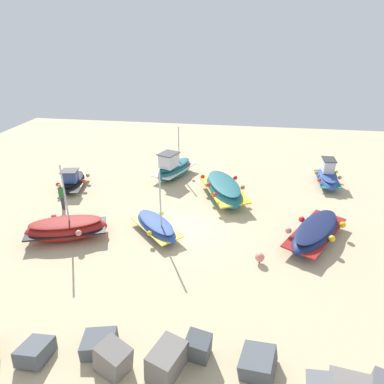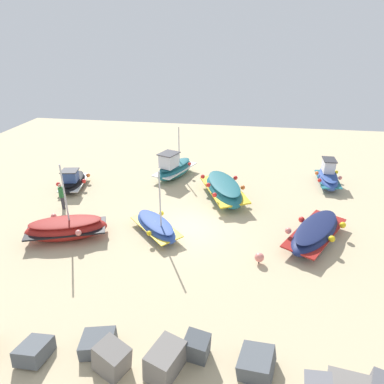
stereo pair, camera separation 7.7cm
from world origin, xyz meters
name	(u,v)px [view 1 (the left image)]	position (x,y,z in m)	size (l,w,h in m)	color
ground_plane	(188,227)	(0.00, 0.00, 0.00)	(45.83, 45.83, 0.00)	#C6B289
fishing_boat_0	(224,189)	(-1.71, -4.01, 0.65)	(3.66, 5.31, 1.29)	#1E6670
fishing_boat_1	(315,232)	(-6.81, 0.28, 0.52)	(3.91, 5.13, 1.06)	navy
fishing_boat_2	(73,182)	(8.71, -4.00, 0.51)	(1.95, 3.59, 1.53)	black
fishing_boat_3	(156,226)	(1.59, 0.86, 0.43)	(3.47, 3.55, 3.90)	#2D4C9E
fishing_boat_4	(66,229)	(6.13, 2.05, 0.59)	(4.51, 3.00, 4.17)	maroon
fishing_boat_5	(174,168)	(2.20, -7.06, 0.71)	(2.91, 4.24, 3.70)	#1E6670
fishing_boat_6	(327,177)	(-8.85, -7.35, 0.60)	(1.76, 3.55, 1.83)	#2D4C9E
person_walking	(61,195)	(7.96, -1.02, 0.97)	(0.32, 0.32, 1.68)	#2D2D38
breakwater_rocks	(143,360)	(-0.03, 9.00, 0.40)	(16.05, 2.32, 1.38)	slate
mooring_buoy_0	(260,257)	(-3.91, 2.68, 0.33)	(0.45, 0.45, 0.56)	#3F3F42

